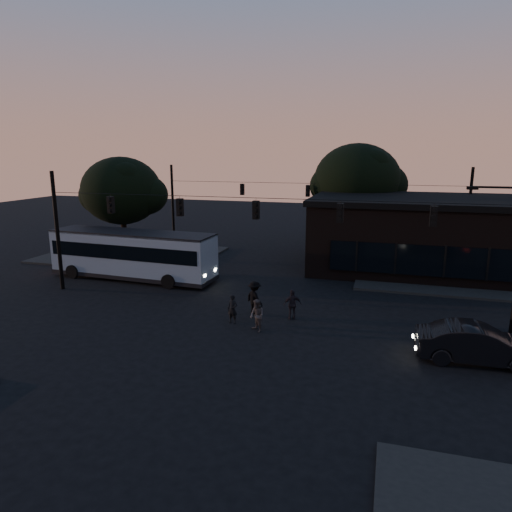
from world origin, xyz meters
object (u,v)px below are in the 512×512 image
(pedestrian_c, at_px, (292,304))
(pedestrian_d, at_px, (255,298))
(car, at_px, (478,344))
(bus, at_px, (132,253))
(building, at_px, (417,233))
(pedestrian_a, at_px, (233,309))
(pedestrian_b, at_px, (257,316))

(pedestrian_c, bearing_deg, pedestrian_d, -29.12)
(car, bearing_deg, bus, 67.76)
(building, height_order, bus, building)
(car, relative_size, pedestrian_a, 3.23)
(car, xyz_separation_m, pedestrian_b, (-9.76, 0.70, -0.00))
(pedestrian_c, bearing_deg, car, 135.82)
(building, distance_m, pedestrian_b, 17.38)
(car, bearing_deg, pedestrian_a, 80.67)
(bus, bearing_deg, pedestrian_a, -29.98)
(bus, relative_size, pedestrian_a, 7.85)
(car, height_order, pedestrian_b, car)
(pedestrian_c, bearing_deg, pedestrian_b, 32.16)
(building, xyz_separation_m, bus, (-18.90, -8.51, -0.84))
(building, bearing_deg, pedestrian_b, -117.48)
(pedestrian_b, bearing_deg, pedestrian_a, -163.47)
(pedestrian_b, bearing_deg, bus, -170.63)
(car, height_order, pedestrian_d, pedestrian_d)
(bus, xyz_separation_m, pedestrian_d, (10.15, -4.58, -0.93))
(building, distance_m, car, 16.23)
(pedestrian_c, height_order, pedestrian_d, pedestrian_d)
(building, relative_size, pedestrian_c, 9.46)
(building, distance_m, pedestrian_a, 17.54)
(bus, height_order, car, bus)
(bus, distance_m, pedestrian_c, 13.16)
(building, bearing_deg, car, -83.63)
(bus, xyz_separation_m, car, (20.68, -7.51, -1.06))
(bus, relative_size, pedestrian_c, 7.33)
(car, bearing_deg, pedestrian_b, 83.62)
(bus, bearing_deg, pedestrian_c, -17.98)
(pedestrian_d, bearing_deg, bus, 11.68)
(building, bearing_deg, bus, -155.76)
(car, bearing_deg, pedestrian_c, 69.28)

